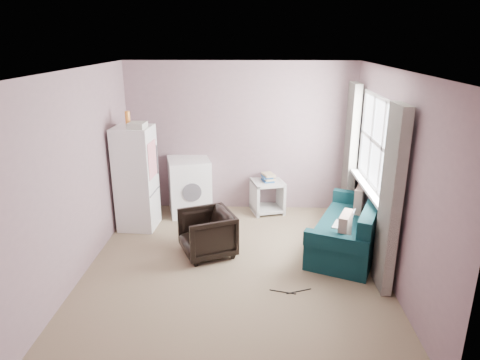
{
  "coord_description": "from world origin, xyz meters",
  "views": [
    {
      "loc": [
        0.25,
        -4.92,
        2.85
      ],
      "look_at": [
        0.05,
        0.6,
        1.0
      ],
      "focal_mm": 32.0,
      "sensor_mm": 36.0,
      "label": 1
    }
  ],
  "objects_px": {
    "sofa": "(352,230)",
    "side_table": "(267,194)",
    "armchair": "(207,231)",
    "fridge": "(136,178)",
    "washing_machine": "(189,185)"
  },
  "relations": [
    {
      "from": "armchair",
      "to": "washing_machine",
      "type": "height_order",
      "value": "washing_machine"
    },
    {
      "from": "fridge",
      "to": "sofa",
      "type": "bearing_deg",
      "value": -8.3
    },
    {
      "from": "armchair",
      "to": "fridge",
      "type": "bearing_deg",
      "value": -150.82
    },
    {
      "from": "side_table",
      "to": "sofa",
      "type": "xyz_separation_m",
      "value": [
        1.15,
        -1.33,
        -0.03
      ]
    },
    {
      "from": "sofa",
      "to": "armchair",
      "type": "bearing_deg",
      "value": -151.52
    },
    {
      "from": "fridge",
      "to": "side_table",
      "type": "relative_size",
      "value": 2.66
    },
    {
      "from": "washing_machine",
      "to": "sofa",
      "type": "distance_m",
      "value": 2.77
    },
    {
      "from": "armchair",
      "to": "side_table",
      "type": "xyz_separation_m",
      "value": [
        0.86,
        1.55,
        -0.02
      ]
    },
    {
      "from": "side_table",
      "to": "sofa",
      "type": "relative_size",
      "value": 0.35
    },
    {
      "from": "side_table",
      "to": "sofa",
      "type": "height_order",
      "value": "sofa"
    },
    {
      "from": "fridge",
      "to": "side_table",
      "type": "distance_m",
      "value": 2.19
    },
    {
      "from": "side_table",
      "to": "armchair",
      "type": "bearing_deg",
      "value": -119.1
    },
    {
      "from": "washing_machine",
      "to": "side_table",
      "type": "xyz_separation_m",
      "value": [
        1.31,
        0.07,
        -0.17
      ]
    },
    {
      "from": "sofa",
      "to": "side_table",
      "type": "bearing_deg",
      "value": 153.15
    },
    {
      "from": "armchair",
      "to": "sofa",
      "type": "bearing_deg",
      "value": 71.89
    }
  ]
}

